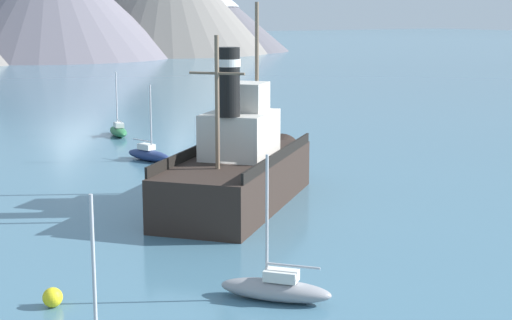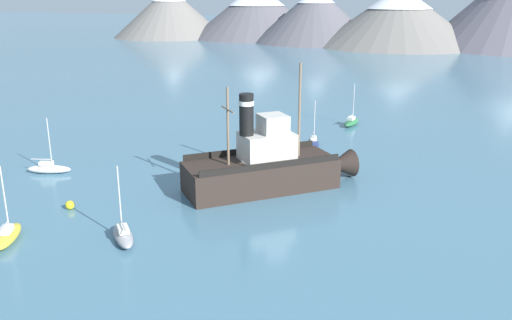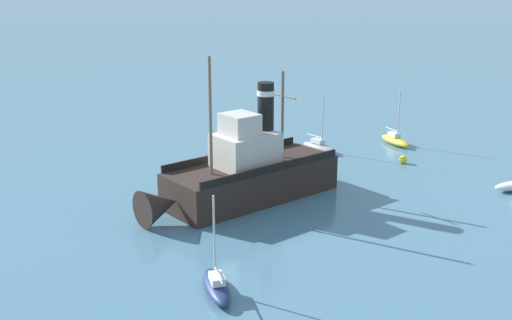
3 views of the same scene
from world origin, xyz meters
name	(u,v)px [view 1 (image 1 of 3)]	position (x,y,z in m)	size (l,w,h in m)	color
ground_plane	(236,207)	(0.00, 0.00, 0.00)	(600.00, 600.00, 0.00)	#477289
old_tugboat	(241,167)	(0.57, 0.54, 1.83)	(12.96, 12.14, 9.90)	#2D231E
sailboat_navy	(148,154)	(1.13, 13.51, 0.43)	(2.18, 3.96, 4.90)	navy
sailboat_grey	(276,288)	(-5.04, -11.64, 0.43)	(3.34, 3.57, 4.90)	gray
sailboat_green	(118,130)	(3.13, 24.09, 0.43)	(1.76, 3.94, 4.90)	#286B3D
mooring_buoy	(53,297)	(-11.57, -8.45, 0.33)	(0.65, 0.65, 0.65)	yellow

